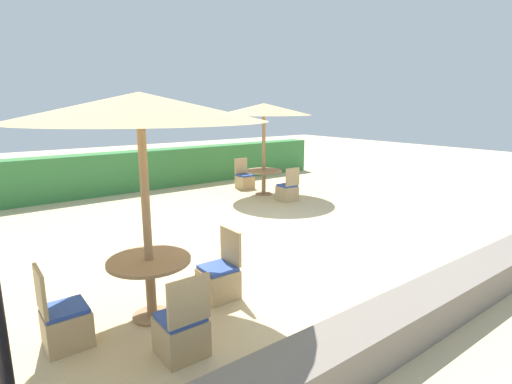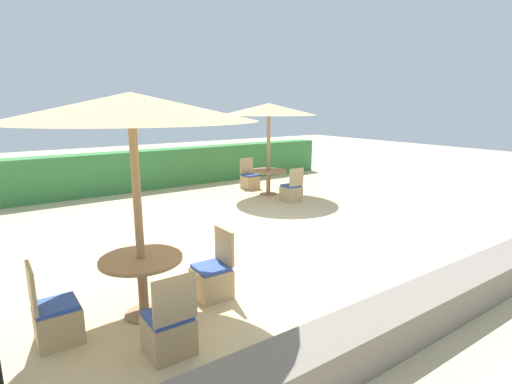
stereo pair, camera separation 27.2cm
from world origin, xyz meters
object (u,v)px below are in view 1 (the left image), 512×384
(parasol_back_right, at_px, (264,110))
(round_table_front_left, at_px, (150,273))
(patio_chair_front_left_west, at_px, (65,323))
(patio_chair_back_right_south, at_px, (288,191))
(patio_chair_front_left_south, at_px, (182,332))
(round_table_back_right, at_px, (264,175))
(patio_chair_front_left_east, at_px, (219,279))
(patio_chair_back_right_north, at_px, (245,180))
(parasol_front_left, at_px, (140,108))

(parasol_back_right, distance_m, round_table_front_left, 7.30)
(parasol_back_right, relative_size, patio_chair_front_left_west, 2.86)
(patio_chair_back_right_south, height_order, patio_chair_front_left_south, same)
(patio_chair_back_right_south, xyz_separation_m, round_table_front_left, (-5.38, -3.56, 0.32))
(round_table_back_right, bearing_deg, parasol_back_right, -90.00)
(patio_chair_front_left_east, bearing_deg, parasol_back_right, -43.59)
(parasol_back_right, relative_size, patio_chair_back_right_south, 2.86)
(parasol_back_right, distance_m, patio_chair_front_left_east, 6.77)
(parasol_back_right, xyz_separation_m, patio_chair_back_right_north, (0.03, 1.00, -2.17))
(parasol_front_left, bearing_deg, round_table_back_right, 40.54)
(parasol_front_left, relative_size, round_table_front_left, 2.88)
(round_table_front_left, bearing_deg, patio_chair_front_left_west, -179.90)
(patio_chair_front_left_west, bearing_deg, round_table_front_left, 90.10)
(patio_chair_back_right_north, bearing_deg, round_table_front_left, 46.01)
(patio_chair_back_right_south, bearing_deg, parasol_back_right, 91.02)
(parasol_back_right, relative_size, round_table_front_left, 2.68)
(patio_chair_back_right_north, distance_m, patio_chair_front_left_south, 8.49)
(round_table_back_right, height_order, patio_chair_back_right_south, patio_chair_back_right_south)
(patio_chair_back_right_south, bearing_deg, patio_chair_back_right_north, 89.64)
(round_table_back_right, xyz_separation_m, patio_chair_back_right_north, (0.03, 1.00, -0.30))
(patio_chair_back_right_south, bearing_deg, parasol_front_left, -146.51)
(patio_chair_front_left_west, bearing_deg, patio_chair_back_right_south, 119.24)
(patio_chair_back_right_south, distance_m, patio_chair_front_left_south, 7.04)
(round_table_back_right, xyz_separation_m, patio_chair_front_left_west, (-6.35, -4.59, -0.30))
(round_table_back_right, relative_size, patio_chair_front_left_east, 1.15)
(patio_chair_front_left_west, distance_m, patio_chair_front_left_south, 1.31)
(parasol_front_left, distance_m, patio_chair_front_left_east, 2.46)
(parasol_front_left, distance_m, patio_chair_front_left_west, 2.47)
(patio_chair_front_left_south, bearing_deg, round_table_front_left, 86.73)
(parasol_back_right, xyz_separation_m, patio_chair_back_right_south, (0.02, -1.03, -2.17))
(patio_chair_back_right_south, relative_size, patio_chair_front_left_south, 1.00)
(parasol_front_left, distance_m, patio_chair_front_left_south, 2.45)
(parasol_back_right, distance_m, parasol_front_left, 7.06)
(patio_chair_back_right_north, xyz_separation_m, round_table_front_left, (-5.39, -5.59, 0.32))
(parasol_back_right, height_order, patio_chair_front_left_south, parasol_back_right)
(patio_chair_back_right_south, height_order, round_table_front_left, patio_chair_back_right_south)
(parasol_front_left, bearing_deg, patio_chair_back_right_south, 33.49)
(patio_chair_front_left_east, xyz_separation_m, patio_chair_front_left_west, (-1.92, 0.06, 0.00))
(patio_chair_front_left_south, bearing_deg, parasol_front_left, 86.73)
(round_table_back_right, relative_size, patio_chair_back_right_north, 1.15)
(patio_chair_back_right_south, xyz_separation_m, parasol_front_left, (-5.38, -3.56, 2.27))
(round_table_front_left, distance_m, patio_chair_front_left_west, 1.03)
(parasol_front_left, distance_m, round_table_front_left, 1.95)
(patio_chair_front_left_east, distance_m, patio_chair_front_left_south, 1.31)
(round_table_back_right, bearing_deg, parasol_front_left, -139.46)
(patio_chair_back_right_south, bearing_deg, patio_chair_front_left_east, -140.83)
(round_table_front_left, bearing_deg, parasol_back_right, 40.54)
(parasol_front_left, xyz_separation_m, patio_chair_front_left_west, (-0.98, -0.00, -2.27))
(patio_chair_back_right_north, xyz_separation_m, patio_chair_back_right_south, (-0.01, -2.03, 0.00))
(round_table_back_right, bearing_deg, patio_chair_back_right_north, 88.22)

